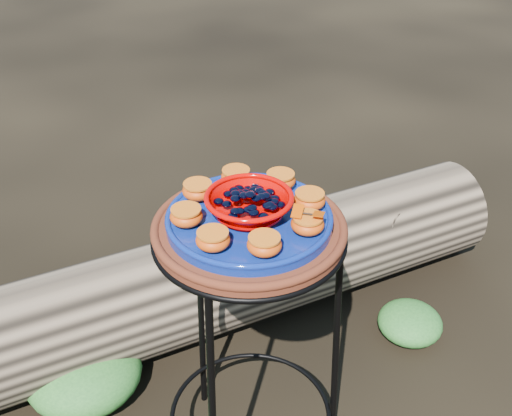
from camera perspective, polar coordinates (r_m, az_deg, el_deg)
plant_stand at (r=1.55m, az=-0.53°, el=-13.15°), size 0.44×0.44×0.70m
terracotta_saucer at (r=1.31m, az=-0.61°, el=-2.07°), size 0.39×0.39×0.03m
cobalt_plate at (r=1.29m, az=-0.61°, el=-1.09°), size 0.34×0.34×0.02m
red_bowl at (r=1.28m, az=-0.62°, el=0.19°), size 0.17×0.17×0.05m
glass_gems at (r=1.26m, az=-0.63°, el=1.51°), size 0.13×0.13×0.02m
orange_half_0 at (r=1.24m, az=4.60°, el=-1.44°), size 0.07×0.07×0.04m
orange_half_1 at (r=1.31m, az=4.77°, el=0.69°), size 0.07×0.07×0.04m
orange_half_2 at (r=1.37m, az=2.19°, el=2.46°), size 0.07×0.07×0.04m
orange_half_3 at (r=1.38m, az=-1.78°, el=2.78°), size 0.07×0.07×0.04m
orange_half_4 at (r=1.34m, az=-5.19°, el=1.55°), size 0.07×0.07×0.04m
orange_half_5 at (r=1.26m, az=-6.21°, el=-0.74°), size 0.07×0.07×0.04m
orange_half_6 at (r=1.19m, az=-3.85°, el=-2.84°), size 0.07×0.07×0.04m
orange_half_7 at (r=1.18m, az=0.74°, el=-3.29°), size 0.07×0.07×0.04m
butterfly at (r=1.22m, az=4.65°, el=-0.50°), size 0.09×0.08×0.01m
driftwood_log at (r=2.08m, az=-1.43°, el=-5.71°), size 1.84×0.81×0.33m
foliage_right at (r=2.13m, az=13.54°, el=-9.80°), size 0.21×0.21×0.10m
foliage_back at (r=1.95m, az=-15.08°, el=-13.79°), size 0.33×0.33×0.17m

